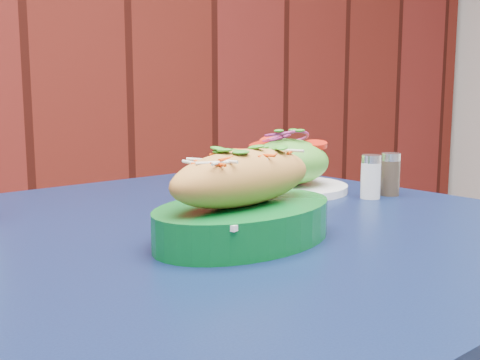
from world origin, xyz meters
TOP-DOWN VIEW (x-y plane):
  - cafe_table at (-0.21, 1.42)m, footprint 0.87×0.87m
  - banh_mi_basket at (-0.24, 1.33)m, footprint 0.27×0.21m
  - salad_plate at (0.01, 1.55)m, footprint 0.20×0.20m
  - salt_shaker at (0.07, 1.43)m, footprint 0.03×0.03m
  - pepper_shaker at (0.12, 1.43)m, footprint 0.03×0.03m

SIDE VIEW (x-z plane):
  - cafe_table at x=-0.21m, z-range 0.29..1.04m
  - salt_shaker at x=0.07m, z-range 0.75..0.82m
  - pepper_shaker at x=0.12m, z-range 0.75..0.82m
  - salad_plate at x=0.01m, z-range 0.74..0.84m
  - banh_mi_basket at x=-0.24m, z-range 0.74..0.85m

